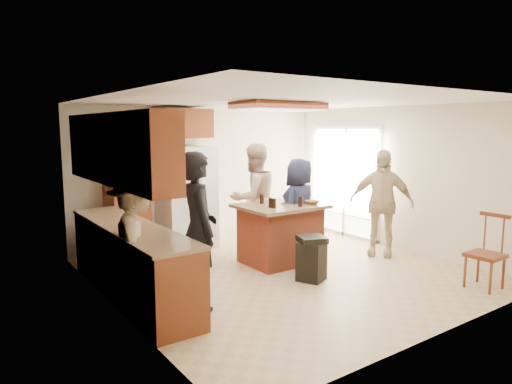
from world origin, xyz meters
TOP-DOWN VIEW (x-y plane):
  - room_shell at (4.37, 1.64)m, footprint 8.00×5.20m
  - person_front_left at (-1.66, -0.40)m, footprint 0.63×0.77m
  - person_behind_left at (0.26, 1.21)m, footprint 0.92×0.57m
  - person_behind_right at (0.74, 0.58)m, footprint 0.93×0.78m
  - person_side_right at (1.89, -0.15)m, footprint 1.02×1.16m
  - person_counter at (-2.32, -0.15)m, footprint 0.72×1.14m
  - left_cabinetry at (-2.24, 0.40)m, footprint 0.64×3.00m
  - back_wall_units at (-1.33, 2.20)m, footprint 1.80×0.60m
  - refrigerator at (-0.55, 2.12)m, footprint 0.90×0.76m
  - kitchen_island at (0.26, 0.48)m, footprint 1.28×1.03m
  - island_items at (0.45, 0.38)m, footprint 0.91×0.73m
  - trash_bin at (0.08, -0.47)m, footprint 0.46×0.46m
  - spindle_chair at (1.76, -2.03)m, footprint 0.43×0.43m

SIDE VIEW (x-z plane):
  - trash_bin at x=0.08m, z-range 0.00..0.63m
  - spindle_chair at x=1.76m, z-range -0.04..0.95m
  - kitchen_island at x=0.26m, z-range 0.01..0.94m
  - person_counter at x=-2.32m, z-range 0.00..1.63m
  - person_behind_right at x=0.74m, z-range 0.00..1.63m
  - room_shell at x=4.37m, z-range -1.63..3.37m
  - person_side_right at x=1.89m, z-range 0.00..1.77m
  - refrigerator at x=-0.55m, z-range 0.00..1.80m
  - person_front_left at x=-1.66m, z-range 0.00..1.86m
  - person_behind_left at x=0.26m, z-range 0.00..1.87m
  - left_cabinetry at x=-2.24m, z-range -0.19..2.11m
  - island_items at x=0.45m, z-range 0.90..1.05m
  - back_wall_units at x=-1.33m, z-range 0.15..2.60m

